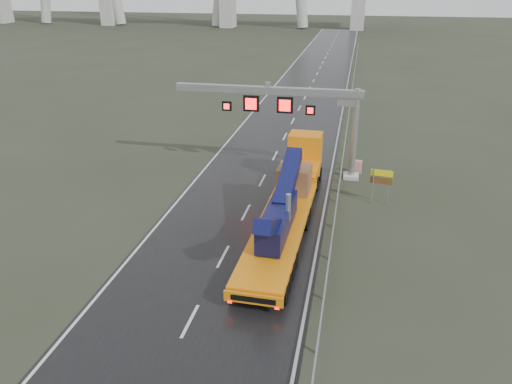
% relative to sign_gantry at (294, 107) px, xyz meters
% --- Properties ---
extents(ground, '(400.00, 400.00, 0.00)m').
position_rel_sign_gantry_xyz_m(ground, '(-2.10, -17.99, -5.61)').
color(ground, '#2C3122').
rests_on(ground, ground).
extents(road, '(11.00, 200.00, 0.02)m').
position_rel_sign_gantry_xyz_m(road, '(-2.10, 22.01, -5.60)').
color(road, black).
rests_on(road, ground).
extents(guardrail, '(0.20, 140.00, 1.40)m').
position_rel_sign_gantry_xyz_m(guardrail, '(4.00, 12.01, -4.91)').
color(guardrail, gray).
rests_on(guardrail, ground).
extents(sign_gantry, '(14.90, 1.20, 7.42)m').
position_rel_sign_gantry_xyz_m(sign_gantry, '(0.00, 0.00, 0.00)').
color(sign_gantry, silver).
rests_on(sign_gantry, ground).
extents(heavy_haul_truck, '(3.20, 19.23, 4.50)m').
position_rel_sign_gantry_xyz_m(heavy_haul_truck, '(0.95, -7.64, -3.87)').
color(heavy_haul_truck, orange).
rests_on(heavy_haul_truck, ground).
extents(exit_sign_pair, '(1.52, 0.30, 2.61)m').
position_rel_sign_gantry_xyz_m(exit_sign_pair, '(6.90, -4.62, -3.79)').
color(exit_sign_pair, gray).
rests_on(exit_sign_pair, ground).
extents(striped_barrier, '(0.68, 0.39, 1.11)m').
position_rel_sign_gantry_xyz_m(striped_barrier, '(5.27, 1.16, -5.06)').
color(striped_barrier, red).
rests_on(striped_barrier, ground).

